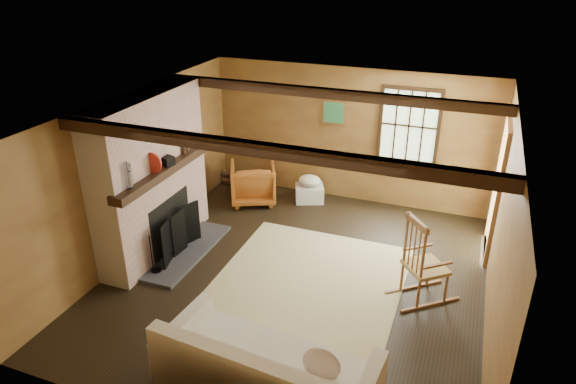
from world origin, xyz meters
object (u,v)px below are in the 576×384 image
at_px(rocking_chair, 423,265).
at_px(laundry_basket, 309,193).
at_px(sofa, 266,379).
at_px(armchair, 253,183).
at_px(fireplace, 153,182).

xyz_separation_m(rocking_chair, laundry_basket, (-2.28, 2.22, -0.35)).
height_order(sofa, laundry_basket, sofa).
bearing_deg(rocking_chair, armchair, 20.65).
height_order(fireplace, sofa, fireplace).
bearing_deg(armchair, fireplace, 45.51).
relative_size(laundry_basket, armchair, 0.63).
xyz_separation_m(laundry_basket, armchair, (-0.95, -0.36, 0.21)).
bearing_deg(sofa, fireplace, 146.03).
bearing_deg(sofa, rocking_chair, 67.66).
bearing_deg(rocking_chair, sofa, 113.05).
height_order(sofa, armchair, sofa).
bearing_deg(rocking_chair, laundry_basket, 6.23).
distance_m(fireplace, armchair, 2.23).
bearing_deg(rocking_chair, fireplace, 52.57).
height_order(laundry_basket, armchair, armchair).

